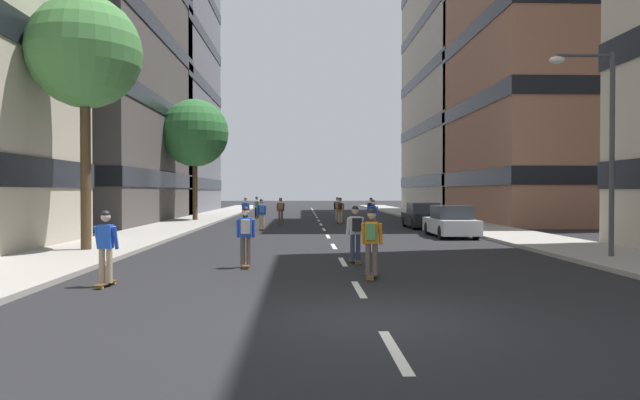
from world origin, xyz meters
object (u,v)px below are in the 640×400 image
(skater_4, at_px, (373,214))
(skater_9, at_px, (262,212))
(street_tree_mid, at_px, (195,133))
(parked_car_near, at_px, (423,216))
(skater_2, at_px, (246,233))
(street_tree_near, at_px, (85,53))
(skater_6, at_px, (257,206))
(skater_3, at_px, (372,239))
(skater_7, at_px, (281,209))
(skater_1, at_px, (356,230))
(skater_10, at_px, (245,210))
(skater_0, at_px, (106,244))
(streetlamp_right, at_px, (601,131))
(skater_5, at_px, (371,209))
(skater_11, at_px, (340,209))
(parked_car_mid, at_px, (451,222))
(skater_8, at_px, (337,208))

(skater_4, bearing_deg, skater_9, 155.33)
(street_tree_mid, relative_size, skater_9, 4.89)
(parked_car_near, distance_m, skater_2, 19.44)
(parked_car_near, bearing_deg, street_tree_mid, 152.75)
(street_tree_near, bearing_deg, skater_6, 80.67)
(skater_3, bearing_deg, parked_car_near, 74.36)
(parked_car_near, distance_m, skater_7, 9.72)
(skater_1, relative_size, skater_10, 1.00)
(skater_0, bearing_deg, street_tree_mid, 96.35)
(parked_car_near, height_order, skater_2, skater_2)
(parked_car_near, relative_size, streetlamp_right, 0.68)
(skater_4, bearing_deg, skater_1, -99.67)
(skater_3, bearing_deg, skater_5, 83.07)
(streetlamp_right, distance_m, skater_2, 11.68)
(street_tree_near, relative_size, skater_6, 5.07)
(skater_4, distance_m, skater_9, 6.58)
(skater_7, distance_m, skater_9, 6.09)
(skater_10, bearing_deg, streetlamp_right, -56.68)
(skater_5, relative_size, skater_11, 1.00)
(skater_1, relative_size, skater_2, 1.00)
(skater_3, relative_size, skater_5, 1.00)
(parked_car_near, distance_m, parked_car_mid, 6.46)
(skater_7, relative_size, skater_8, 1.00)
(parked_car_mid, bearing_deg, parked_car_near, 90.00)
(parked_car_near, xyz_separation_m, skater_6, (-10.81, 11.86, 0.32))
(streetlamp_right, xyz_separation_m, skater_8, (-6.94, 23.46, -3.12))
(skater_5, bearing_deg, skater_6, 137.48)
(streetlamp_right, height_order, skater_8, streetlamp_right)
(streetlamp_right, relative_size, skater_10, 3.65)
(parked_car_near, distance_m, skater_0, 23.65)
(parked_car_near, relative_size, skater_0, 2.47)
(street_tree_near, bearing_deg, skater_2, -33.51)
(street_tree_mid, relative_size, skater_0, 4.89)
(parked_car_mid, relative_size, street_tree_near, 0.49)
(parked_car_near, bearing_deg, skater_1, -108.75)
(skater_1, height_order, skater_11, same)
(parked_car_near, height_order, streetlamp_right, streetlamp_right)
(skater_0, bearing_deg, skater_4, 62.89)
(parked_car_mid, bearing_deg, skater_4, 148.68)
(skater_3, bearing_deg, skater_4, 82.69)
(skater_2, xyz_separation_m, skater_4, (5.34, 12.98, 0.00))
(streetlamp_right, xyz_separation_m, skater_11, (-6.94, 20.52, -3.12))
(skater_0, bearing_deg, skater_6, 88.25)
(skater_1, bearing_deg, skater_6, 100.47)
(skater_0, height_order, skater_3, same)
(street_tree_mid, distance_m, skater_3, 29.31)
(skater_0, relative_size, skater_8, 1.00)
(street_tree_mid, distance_m, skater_8, 11.63)
(skater_2, bearing_deg, skater_9, 92.30)
(skater_3, height_order, skater_5, same)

